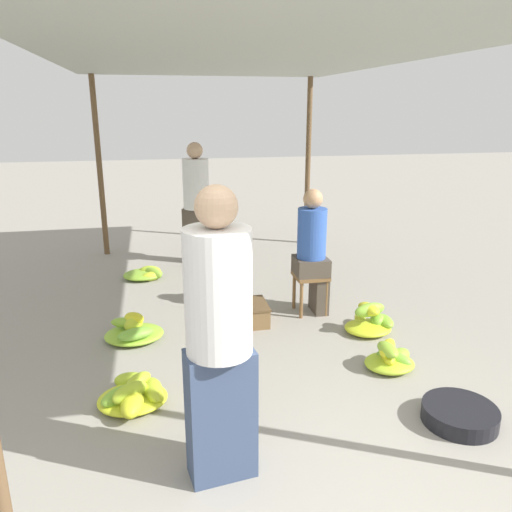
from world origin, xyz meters
TOP-DOWN VIEW (x-y plane):
  - canopy_post_back_left at (-1.56, 5.86)m, footprint 0.08×0.08m
  - canopy_post_back_right at (1.56, 5.86)m, footprint 0.08×0.08m
  - canopy_tarp at (0.00, 3.08)m, footprint 3.52×5.96m
  - vendor_foreground at (-0.52, 0.85)m, footprint 0.42×0.42m
  - stool at (0.74, 3.11)m, footprint 0.34×0.34m
  - vendor_seated at (0.77, 3.11)m, footprint 0.35×0.35m
  - basin_black at (1.17, 1.01)m, footprint 0.52×0.52m
  - banana_pile_left_0 at (-0.97, 4.60)m, footprint 0.52×0.44m
  - banana_pile_left_1 at (-1.05, 1.70)m, footprint 0.52×0.65m
  - banana_pile_left_2 at (-1.09, 2.80)m, footprint 0.55×0.53m
  - banana_pile_right_0 at (1.05, 1.81)m, footprint 0.47×0.38m
  - banana_pile_right_1 at (1.18, 2.52)m, footprint 0.50×0.51m
  - crate_near at (0.02, 2.97)m, footprint 0.43×0.43m
  - shopper_walking_mid at (-0.25, 5.16)m, footprint 0.47×0.47m

SIDE VIEW (x-z plane):
  - banana_pile_left_0 at x=-0.97m, z-range -0.02..0.13m
  - basin_black at x=1.17m, z-range 0.00..0.12m
  - banana_pile_left_1 at x=-1.05m, z-range -0.03..0.20m
  - banana_pile_right_0 at x=1.05m, z-range -0.03..0.21m
  - banana_pile_left_2 at x=-1.09m, z-range -0.03..0.21m
  - crate_near at x=0.02m, z-range 0.00..0.21m
  - banana_pile_right_1 at x=1.18m, z-range -0.04..0.26m
  - stool at x=0.74m, z-range 0.13..0.56m
  - vendor_seated at x=0.77m, z-range 0.03..1.36m
  - shopper_walking_mid at x=-0.25m, z-range 0.03..1.70m
  - vendor_foreground at x=-0.52m, z-range 0.03..1.78m
  - canopy_post_back_left at x=-1.56m, z-range 0.00..2.55m
  - canopy_post_back_right at x=1.56m, z-range 0.00..2.55m
  - canopy_tarp at x=0.00m, z-range 2.55..2.59m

